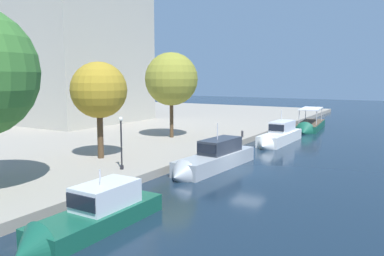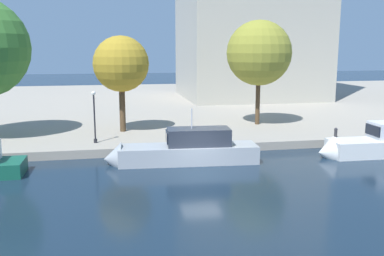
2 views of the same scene
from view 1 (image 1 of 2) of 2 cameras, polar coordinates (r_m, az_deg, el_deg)
name	(u,v)px [view 1 (image 1 of 2)]	position (r m, az deg, el deg)	size (l,w,h in m)	color
ground_plane	(248,171)	(31.51, 8.33, -6.38)	(220.00, 220.00, 0.00)	#142333
dock_promenade	(2,136)	(52.98, -26.36, -1.08)	(120.00, 55.00, 0.64)	gray
motor_yacht_1	(90,220)	(20.09, -14.93, -13.10)	(8.48, 2.57, 3.91)	#14513D
motor_yacht_2	(213,161)	(31.77, 3.11, -4.90)	(10.65, 3.04, 4.50)	#9EA3A8
motor_yacht_3	(279,137)	(45.15, 12.77, -1.35)	(10.12, 2.55, 4.56)	silver
tour_boat_4	(309,127)	(58.18, 17.04, 0.14)	(12.03, 4.00, 4.15)	#14513D
mooring_bollard_0	(242,134)	(44.83, 7.49, -0.82)	(0.28, 0.28, 0.79)	#2D2D33
lamp_post	(121,141)	(29.15, -10.47, -1.97)	(0.32, 0.32, 3.99)	black
tree_1	(171,81)	(44.02, -3.07, 6.98)	(6.04, 6.04, 9.73)	#4C3823
tree_2	(98,91)	(33.36, -13.77, 5.44)	(4.76, 4.76, 8.22)	#4C3823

